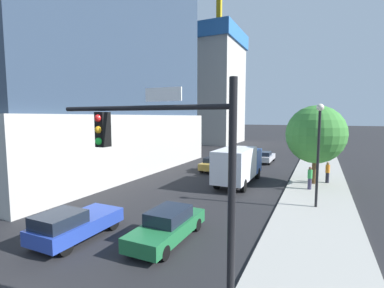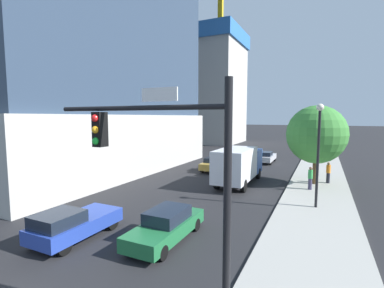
{
  "view_description": "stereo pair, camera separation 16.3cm",
  "coord_description": "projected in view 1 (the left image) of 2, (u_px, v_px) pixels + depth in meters",
  "views": [
    {
      "loc": [
        8.53,
        -3.76,
        5.72
      ],
      "look_at": [
        -0.15,
        14.81,
        3.7
      ],
      "focal_mm": 25.85,
      "sensor_mm": 36.0,
      "label": 1
    },
    {
      "loc": [
        8.67,
        -3.69,
        5.72
      ],
      "look_at": [
        -0.15,
        14.81,
        3.7
      ],
      "focal_mm": 25.85,
      "sensor_mm": 36.0,
      "label": 2
    }
  ],
  "objects": [
    {
      "name": "pedestrian_orange_shirt",
      "position": [
        328.0,
        172.0,
        23.36
      ],
      "size": [
        0.34,
        0.34,
        1.77
      ],
      "color": "black",
      "rests_on": "sidewalk"
    },
    {
      "name": "traffic_light_pole",
      "position": [
        169.0,
        160.0,
        7.43
      ],
      "size": [
        5.6,
        0.48,
        6.51
      ],
      "color": "black",
      "rests_on": "sidewalk"
    },
    {
      "name": "box_truck",
      "position": [
        238.0,
        164.0,
        23.41
      ],
      "size": [
        2.44,
        7.48,
        3.12
      ],
      "color": "#1E4799",
      "rests_on": "ground"
    },
    {
      "name": "car_silver",
      "position": [
        265.0,
        157.0,
        34.64
      ],
      "size": [
        1.84,
        4.66,
        1.42
      ],
      "color": "#B7B7BC",
      "rests_on": "ground"
    },
    {
      "name": "pedestrian_green_shirt",
      "position": [
        310.0,
        178.0,
        21.25
      ],
      "size": [
        0.34,
        0.34,
        1.75
      ],
      "color": "#38334C",
      "rests_on": "sidewalk"
    },
    {
      "name": "street_lamp",
      "position": [
        319.0,
        141.0,
        16.77
      ],
      "size": [
        0.44,
        0.44,
        6.36
      ],
      "color": "black",
      "rests_on": "sidewalk"
    },
    {
      "name": "car_gold",
      "position": [
        213.0,
        164.0,
        29.3
      ],
      "size": [
        1.76,
        4.15,
        1.45
      ],
      "color": "#AD8938",
      "rests_on": "ground"
    },
    {
      "name": "car_green",
      "position": [
        168.0,
        225.0,
        12.79
      ],
      "size": [
        1.77,
        4.73,
        1.46
      ],
      "color": "#1E6638",
      "rests_on": "ground"
    },
    {
      "name": "sidewalk",
      "position": [
        317.0,
        188.0,
        22.0
      ],
      "size": [
        4.49,
        120.0,
        0.15
      ],
      "primitive_type": "cube",
      "color": "#9E9B93",
      "rests_on": "ground"
    },
    {
      "name": "street_tree",
      "position": [
        316.0,
        134.0,
        22.79
      ],
      "size": [
        4.79,
        4.79,
        6.52
      ],
      "color": "brown",
      "rests_on": "sidewalk"
    },
    {
      "name": "construction_building",
      "position": [
        208.0,
        82.0,
        61.1
      ],
      "size": [
        18.39,
        22.35,
        31.62
      ],
      "color": "#B2AFA8",
      "rests_on": "ground"
    },
    {
      "name": "car_blue",
      "position": [
        74.0,
        224.0,
        12.83
      ],
      "size": [
        1.94,
        4.27,
        1.52
      ],
      "color": "#233D9E",
      "rests_on": "ground"
    }
  ]
}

